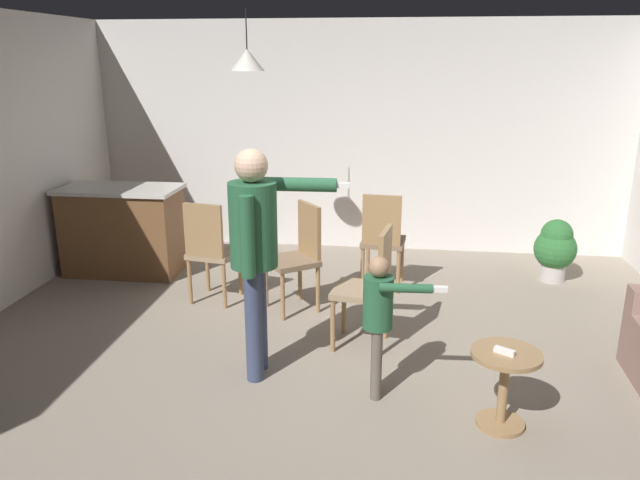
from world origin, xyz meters
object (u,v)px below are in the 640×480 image
(side_table_by_couch, at_px, (504,380))
(dining_chair_near_wall, at_px, (210,248))
(person_child, at_px, (379,311))
(dining_chair_by_counter, at_px, (298,253))
(dining_chair_centre_back, at_px, (383,237))
(dining_chair_spare, at_px, (370,284))
(person_adult, at_px, (256,240))
(spare_remote_on_table, at_px, (505,351))
(potted_plant_corner, at_px, (555,247))
(kitchen_counter, at_px, (123,230))

(side_table_by_couch, xyz_separation_m, dining_chair_near_wall, (-2.44, 1.77, 0.22))
(person_child, bearing_deg, side_table_by_couch, 68.02)
(dining_chair_by_counter, height_order, dining_chair_centre_back, same)
(side_table_by_couch, height_order, dining_chair_spare, dining_chair_spare)
(dining_chair_near_wall, height_order, dining_chair_spare, same)
(person_child, distance_m, dining_chair_near_wall, 2.22)
(person_adult, bearing_deg, dining_chair_by_counter, 174.27)
(dining_chair_by_counter, xyz_separation_m, dining_chair_centre_back, (0.75, 0.61, 0.00))
(person_adult, height_order, spare_remote_on_table, person_adult)
(potted_plant_corner, bearing_deg, person_adult, -138.41)
(potted_plant_corner, bearing_deg, dining_chair_by_counter, -157.13)
(kitchen_counter, relative_size, potted_plant_corner, 1.89)
(dining_chair_by_counter, bearing_deg, person_child, 171.92)
(dining_chair_spare, distance_m, potted_plant_corner, 2.58)
(potted_plant_corner, xyz_separation_m, spare_remote_on_table, (-0.97, -2.83, 0.17))
(kitchen_counter, xyz_separation_m, potted_plant_corner, (4.59, 0.31, -0.11))
(dining_chair_spare, bearing_deg, person_adult, 134.61)
(person_adult, height_order, potted_plant_corner, person_adult)
(person_adult, relative_size, dining_chair_spare, 1.69)
(person_adult, bearing_deg, potted_plant_corner, 130.03)
(side_table_by_couch, height_order, dining_chair_near_wall, dining_chair_near_wall)
(side_table_by_couch, distance_m, spare_remote_on_table, 0.21)
(dining_chair_centre_back, bearing_deg, spare_remote_on_table, -65.23)
(dining_chair_spare, bearing_deg, spare_remote_on_table, -130.65)
(dining_chair_near_wall, bearing_deg, person_child, -32.34)
(kitchen_counter, xyz_separation_m, dining_chair_centre_back, (2.80, -0.15, 0.07))
(dining_chair_near_wall, relative_size, dining_chair_spare, 1.00)
(side_table_by_couch, distance_m, person_child, 0.90)
(person_child, bearing_deg, dining_chair_by_counter, -154.67)
(side_table_by_couch, xyz_separation_m, person_child, (-0.80, 0.27, 0.31))
(kitchen_counter, bearing_deg, person_adult, -46.00)
(person_child, distance_m, dining_chair_spare, 0.76)
(dining_chair_near_wall, relative_size, potted_plant_corner, 1.50)
(dining_chair_by_counter, distance_m, dining_chair_spare, 0.99)
(kitchen_counter, bearing_deg, dining_chair_near_wall, -31.09)
(spare_remote_on_table, bearing_deg, person_child, 159.14)
(dining_chair_by_counter, height_order, spare_remote_on_table, dining_chair_by_counter)
(dining_chair_centre_back, relative_size, potted_plant_corner, 1.50)
(person_child, distance_m, spare_remote_on_table, 0.84)
(spare_remote_on_table, bearing_deg, dining_chair_near_wall, 143.52)
(dining_chair_by_counter, bearing_deg, spare_remote_on_table, -174.71)
(side_table_by_couch, height_order, spare_remote_on_table, spare_remote_on_table)
(side_table_by_couch, xyz_separation_m, potted_plant_corner, (0.95, 2.81, 0.04))
(side_table_by_couch, bearing_deg, dining_chair_near_wall, 144.12)
(dining_chair_by_counter, distance_m, spare_remote_on_table, 2.36)
(kitchen_counter, height_order, person_child, person_child)
(dining_chair_centre_back, relative_size, spare_remote_on_table, 7.69)
(dining_chair_spare, xyz_separation_m, spare_remote_on_table, (0.88, -1.05, -0.01))
(side_table_by_couch, distance_m, dining_chair_by_counter, 2.36)
(side_table_by_couch, bearing_deg, kitchen_counter, 145.64)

